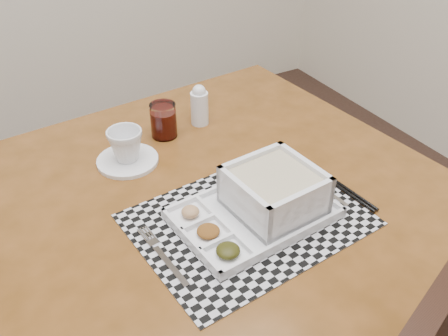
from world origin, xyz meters
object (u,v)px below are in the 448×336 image
Objects in this scene: serving_tray at (267,199)px; creamer_bottle at (199,105)px; juice_glass at (164,122)px; cup at (126,145)px; dining_table at (218,218)px.

creamer_bottle is at bearing 82.47° from serving_tray.
juice_glass is 0.11m from creamer_bottle.
serving_tray is at bearing -81.86° from juice_glass.
cup is 0.25m from creamer_bottle.
cup is at bearing -151.69° from juice_glass.
juice_glass reaches higher than cup.
creamer_bottle reaches higher than cup.
dining_table is 0.31m from juice_glass.
dining_table is 11.89× the size of juice_glass.
serving_tray is 3.94× the size of cup.
creamer_bottle reaches higher than dining_table.
creamer_bottle is at bearing 6.18° from juice_glass.
dining_table is 0.28m from cup.
cup is 0.75× the size of creamer_bottle.
serving_tray is at bearing -77.30° from cup.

